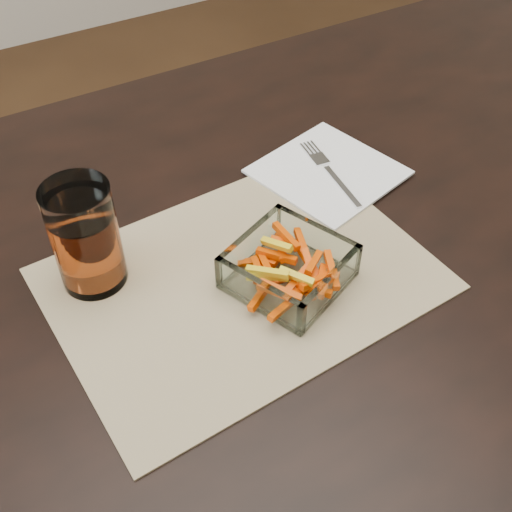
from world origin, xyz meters
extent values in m
plane|color=#331E0F|center=(0.00, 0.00, 0.00)|extent=(4.50, 4.50, 0.00)
cube|color=black|center=(0.00, 0.00, 0.73)|extent=(1.60, 0.90, 0.03)
cylinder|color=black|center=(0.72, 0.37, 0.36)|extent=(0.06, 0.06, 0.72)
cube|color=tan|center=(-0.15, -0.06, 0.75)|extent=(0.47, 0.35, 0.00)
cube|color=white|center=(-0.10, -0.09, 0.76)|extent=(0.16, 0.16, 0.01)
cube|color=white|center=(-0.12, -0.04, 0.78)|extent=(0.12, 0.06, 0.05)
cube|color=white|center=(-0.08, -0.15, 0.78)|extent=(0.12, 0.06, 0.05)
cube|color=white|center=(-0.15, -0.12, 0.78)|extent=(0.06, 0.12, 0.05)
cube|color=white|center=(-0.04, -0.07, 0.78)|extent=(0.06, 0.12, 0.05)
cylinder|color=white|center=(-0.30, 0.03, 0.82)|extent=(0.08, 0.08, 0.14)
cylinder|color=#C04A1B|center=(-0.30, 0.03, 0.81)|extent=(0.07, 0.07, 0.09)
cube|color=white|center=(0.07, 0.06, 0.76)|extent=(0.22, 0.22, 0.00)
cube|color=silver|center=(0.06, 0.02, 0.76)|extent=(0.02, 0.10, 0.00)
cube|color=silver|center=(0.07, 0.09, 0.76)|extent=(0.03, 0.03, 0.00)
cube|color=silver|center=(0.06, 0.12, 0.76)|extent=(0.01, 0.03, 0.00)
cube|color=silver|center=(0.07, 0.12, 0.76)|extent=(0.01, 0.03, 0.00)
cube|color=silver|center=(0.08, 0.12, 0.76)|extent=(0.01, 0.03, 0.00)
cube|color=silver|center=(0.08, 0.11, 0.76)|extent=(0.01, 0.03, 0.00)
camera|label=1|loc=(-0.40, -0.54, 1.33)|focal=45.00mm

